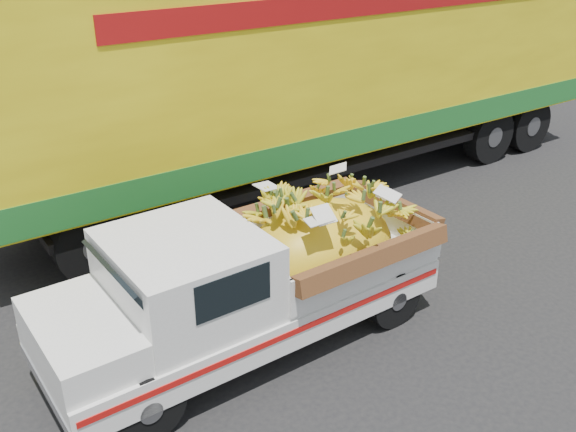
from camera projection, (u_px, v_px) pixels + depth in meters
ground at (313, 327)px, 7.85m from camera, size 100.00×100.00×0.00m
curb at (153, 160)px, 12.79m from camera, size 60.00×0.25×0.15m
sidewalk at (124, 131)px, 14.46m from camera, size 60.00×4.00×0.14m
pickup_truck at (271, 270)px, 7.38m from camera, size 4.76×2.23×1.61m
semi_trailer at (320, 69)px, 10.99m from camera, size 12.04×3.71×3.80m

